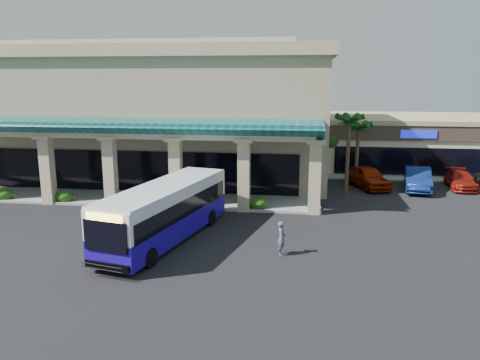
# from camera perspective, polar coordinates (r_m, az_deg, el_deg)

# --- Properties ---
(ground) EXTENTS (110.00, 110.00, 0.00)m
(ground) POSITION_cam_1_polar(r_m,az_deg,el_deg) (25.91, -4.34, -6.76)
(ground) COLOR black
(main_building) EXTENTS (30.80, 14.80, 11.35)m
(main_building) POSITION_cam_1_polar(r_m,az_deg,el_deg) (42.18, -10.60, 8.26)
(main_building) COLOR tan
(main_building) RESTS_ON ground
(arcade) EXTENTS (30.00, 6.20, 5.70)m
(arcade) POSITION_cam_1_polar(r_m,az_deg,el_deg) (33.95, -15.28, 2.33)
(arcade) COLOR #0D5050
(arcade) RESTS_ON ground
(strip_mall) EXTENTS (22.50, 12.50, 4.90)m
(strip_mall) POSITION_cam_1_polar(r_m,az_deg,el_deg) (49.96, 22.64, 4.39)
(strip_mall) COLOR beige
(strip_mall) RESTS_ON ground
(palm_0) EXTENTS (2.40, 2.40, 6.60)m
(palm_0) POSITION_cam_1_polar(r_m,az_deg,el_deg) (35.46, 13.03, 3.59)
(palm_0) COLOR #103B0F
(palm_0) RESTS_ON ground
(palm_1) EXTENTS (2.40, 2.40, 5.80)m
(palm_1) POSITION_cam_1_polar(r_m,az_deg,el_deg) (38.57, 14.11, 3.61)
(palm_1) COLOR #103B0F
(palm_1) RESTS_ON ground
(broadleaf_tree) EXTENTS (2.60, 2.60, 4.81)m
(broadleaf_tree) POSITION_cam_1_polar(r_m,az_deg,el_deg) (43.42, 10.76, 4.02)
(broadleaf_tree) COLOR #1F4910
(broadleaf_tree) RESTS_ON ground
(transit_bus) EXTENTS (4.85, 11.10, 3.02)m
(transit_bus) POSITION_cam_1_polar(r_m,az_deg,el_deg) (24.99, -9.00, -3.97)
(transit_bus) COLOR #1F0AA5
(transit_bus) RESTS_ON ground
(pedestrian) EXTENTS (0.41, 0.62, 1.70)m
(pedestrian) POSITION_cam_1_polar(r_m,az_deg,el_deg) (22.94, 5.08, -7.07)
(pedestrian) COLOR #495869
(pedestrian) RESTS_ON ground
(car_silver) EXTENTS (3.51, 5.40, 1.71)m
(car_silver) POSITION_cam_1_polar(r_m,az_deg,el_deg) (38.24, 15.32, 0.36)
(car_silver) COLOR #851B00
(car_silver) RESTS_ON ground
(car_white) EXTENTS (2.64, 5.52, 1.75)m
(car_white) POSITION_cam_1_polar(r_m,az_deg,el_deg) (38.61, 20.84, 0.12)
(car_white) COLOR navy
(car_white) RESTS_ON ground
(car_red) EXTENTS (2.27, 4.77, 1.34)m
(car_red) POSITION_cam_1_polar(r_m,az_deg,el_deg) (40.59, 25.29, 0.01)
(car_red) COLOR maroon
(car_red) RESTS_ON ground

